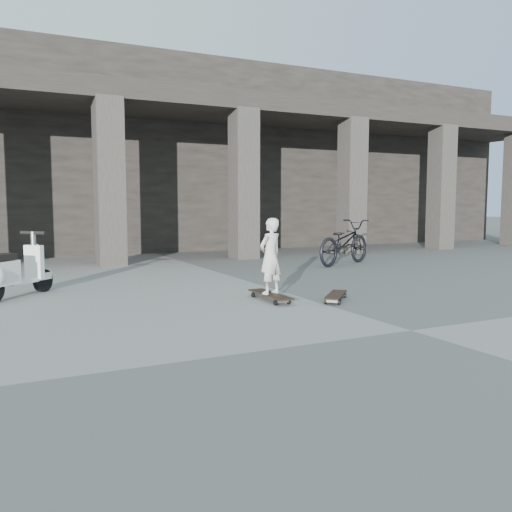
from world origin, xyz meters
name	(u,v)px	position (x,y,z in m)	size (l,w,h in m)	color
ground	(411,331)	(0.00, 0.00, 0.00)	(90.00, 90.00, 0.00)	#52524F
colonnade	(131,158)	(0.00, 13.77, 3.03)	(28.00, 8.82, 6.00)	black
longboard	(270,295)	(-0.58, 2.48, 0.09)	(0.27, 1.09, 0.11)	black
skateboard_spare	(336,296)	(0.32, 2.02, 0.08)	(0.77, 0.80, 0.11)	black
child	(270,256)	(-0.58, 2.48, 0.69)	(0.43, 0.28, 1.17)	beige
scooter	(7,274)	(-4.22, 4.36, 0.41)	(1.15, 1.16, 1.04)	black
bicycle	(344,242)	(3.32, 6.02, 0.55)	(0.73, 2.09, 1.10)	black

